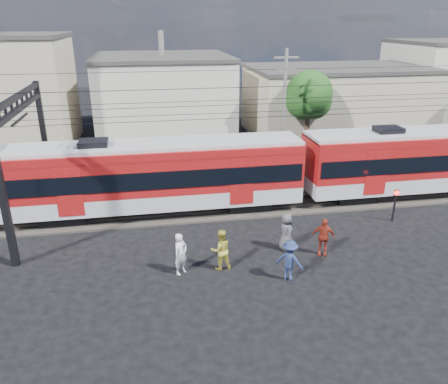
# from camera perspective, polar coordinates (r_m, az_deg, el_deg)

# --- Properties ---
(ground) EXTENTS (120.00, 120.00, 0.00)m
(ground) POSITION_cam_1_polar(r_m,az_deg,el_deg) (18.67, 3.29, -12.13)
(ground) COLOR black
(ground) RESTS_ON ground
(track_bed) EXTENTS (70.00, 3.40, 0.12)m
(track_bed) POSITION_cam_1_polar(r_m,az_deg,el_deg) (25.53, -0.83, -2.14)
(track_bed) COLOR #2D2823
(track_bed) RESTS_ON ground
(rail_near) EXTENTS (70.00, 0.12, 0.12)m
(rail_near) POSITION_cam_1_polar(r_m,az_deg,el_deg) (24.81, -0.54, -2.58)
(rail_near) COLOR #59544C
(rail_near) RESTS_ON track_bed
(rail_far) EXTENTS (70.00, 0.12, 0.12)m
(rail_far) POSITION_cam_1_polar(r_m,az_deg,el_deg) (26.16, -1.10, -1.25)
(rail_far) COLOR #59544C
(rail_far) RESTS_ON track_bed
(commuter_train) EXTENTS (50.30, 3.08, 4.17)m
(commuter_train) POSITION_cam_1_polar(r_m,az_deg,el_deg) (24.40, -8.25, 2.38)
(commuter_train) COLOR black
(commuter_train) RESTS_ON ground
(catenary) EXTENTS (70.00, 9.30, 7.52)m
(catenary) POSITION_cam_1_polar(r_m,az_deg,el_deg) (24.13, -21.79, 7.61)
(catenary) COLOR black
(catenary) RESTS_ON ground
(building_midwest) EXTENTS (12.24, 12.24, 7.30)m
(building_midwest) POSITION_cam_1_polar(r_m,az_deg,el_deg) (42.62, -7.87, 12.43)
(building_midwest) COLOR beige
(building_midwest) RESTS_ON ground
(building_mideast) EXTENTS (16.32, 10.20, 6.30)m
(building_mideast) POSITION_cam_1_polar(r_m,az_deg,el_deg) (43.50, 14.37, 11.49)
(building_mideast) COLOR #B8AA8D
(building_mideast) RESTS_ON ground
(building_east) EXTENTS (10.20, 10.20, 8.30)m
(building_east) POSITION_cam_1_polar(r_m,az_deg,el_deg) (53.86, 26.76, 12.84)
(building_east) COLOR beige
(building_east) RESTS_ON ground
(utility_pole_mid) EXTENTS (1.80, 0.24, 8.50)m
(utility_pole_mid) POSITION_cam_1_polar(r_m,az_deg,el_deg) (32.13, 7.83, 11.03)
(utility_pole_mid) COLOR slate
(utility_pole_mid) RESTS_ON ground
(tree_near) EXTENTS (3.82, 3.64, 6.72)m
(tree_near) POSITION_cam_1_polar(r_m,az_deg,el_deg) (36.04, 11.27, 12.17)
(tree_near) COLOR #382619
(tree_near) RESTS_ON ground
(pedestrian_a) EXTENTS (0.82, 0.79, 1.89)m
(pedestrian_a) POSITION_cam_1_polar(r_m,az_deg,el_deg) (19.09, -5.68, -8.05)
(pedestrian_a) COLOR silver
(pedestrian_a) RESTS_ON ground
(pedestrian_b) EXTENTS (1.00, 0.83, 1.90)m
(pedestrian_b) POSITION_cam_1_polar(r_m,az_deg,el_deg) (19.31, -0.42, -7.53)
(pedestrian_b) COLOR gold
(pedestrian_b) RESTS_ON ground
(pedestrian_c) EXTENTS (1.35, 1.25, 1.83)m
(pedestrian_c) POSITION_cam_1_polar(r_m,az_deg,el_deg) (18.79, 8.57, -8.84)
(pedestrian_c) COLOR navy
(pedestrian_c) RESTS_ON ground
(pedestrian_d) EXTENTS (1.18, 0.83, 1.86)m
(pedestrian_d) POSITION_cam_1_polar(r_m,az_deg,el_deg) (20.94, 12.82, -5.72)
(pedestrian_d) COLOR maroon
(pedestrian_d) RESTS_ON ground
(pedestrian_e) EXTENTS (0.72, 0.99, 1.85)m
(pedestrian_e) POSITION_cam_1_polar(r_m,az_deg,el_deg) (21.09, 8.10, -5.17)
(pedestrian_e) COLOR #4C4C51
(pedestrian_e) RESTS_ON ground
(crossing_signal) EXTENTS (0.27, 0.27, 1.84)m
(crossing_signal) POSITION_cam_1_polar(r_m,az_deg,el_deg) (25.34, 21.47, -0.93)
(crossing_signal) COLOR black
(crossing_signal) RESTS_ON ground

